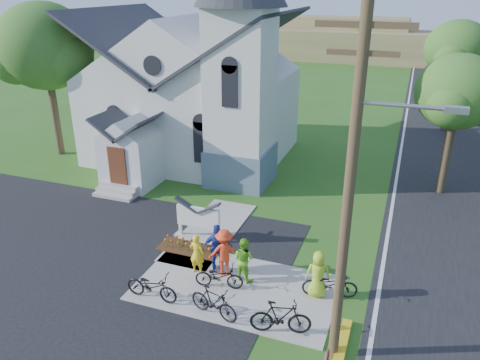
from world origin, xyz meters
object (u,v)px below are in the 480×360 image
at_px(church_sign, 198,218).
at_px(bike_0, 152,286).
at_px(bike_2, 219,276).
at_px(cyclist_1, 244,259).
at_px(bike_1, 214,302).
at_px(bike_4, 330,284).
at_px(cyclist_0, 197,254).
at_px(cyclist_4, 318,274).
at_px(utility_pole, 352,186).
at_px(cyclist_2, 218,247).
at_px(bike_3, 281,317).
at_px(cyclist_3, 224,252).

xyz_separation_m(church_sign, bike_0, (0.25, -4.29, -0.47)).
distance_m(church_sign, bike_2, 3.64).
height_order(cyclist_1, bike_1, cyclist_1).
bearing_deg(bike_4, bike_1, 111.05).
bearing_deg(cyclist_0, cyclist_1, -172.56).
distance_m(bike_1, cyclist_4, 3.68).
distance_m(bike_0, cyclist_1, 3.35).
relative_size(cyclist_0, bike_1, 0.87).
relative_size(utility_pole, cyclist_2, 5.36).
bearing_deg(cyclist_1, cyclist_0, 21.64).
bearing_deg(bike_3, bike_1, 75.19).
xyz_separation_m(church_sign, bike_3, (4.81, -4.40, -0.41)).
xyz_separation_m(bike_1, bike_3, (2.22, 0.00, 0.03)).
xyz_separation_m(cyclist_0, cyclist_4, (4.46, 0.16, 0.07)).
bearing_deg(bike_0, utility_pole, -92.45).
bearing_deg(cyclist_4, bike_3, 60.57).
relative_size(cyclist_2, bike_4, 0.99).
bearing_deg(bike_3, cyclist_2, 36.13).
bearing_deg(bike_0, cyclist_2, -28.44).
height_order(church_sign, bike_1, church_sign).
relative_size(cyclist_0, bike_4, 0.83).
bearing_deg(cyclist_2, church_sign, -68.77).
distance_m(cyclist_0, cyclist_1, 1.77).
relative_size(bike_1, cyclist_2, 0.97).
bearing_deg(cyclist_4, cyclist_2, -17.46).
height_order(utility_pole, bike_0, utility_pole).
bearing_deg(bike_1, bike_3, -76.38).
relative_size(utility_pole, bike_0, 5.21).
xyz_separation_m(cyclist_3, bike_4, (3.90, -0.03, -0.41)).
distance_m(bike_2, bike_4, 3.85).
height_order(bike_1, bike_4, bike_1).
distance_m(utility_pole, cyclist_1, 6.43).
height_order(bike_0, cyclist_2, cyclist_2).
distance_m(church_sign, cyclist_0, 2.52).
bearing_deg(cyclist_2, cyclist_1, 145.49).
bearing_deg(bike_0, bike_2, -52.33).
xyz_separation_m(cyclist_2, bike_2, (0.49, -1.06, -0.48)).
bearing_deg(cyclist_1, bike_2, 66.56).
height_order(utility_pole, cyclist_1, utility_pole).
bearing_deg(bike_0, cyclist_0, -19.82).
distance_m(cyclist_1, cyclist_4, 2.70).
bearing_deg(bike_0, cyclist_1, -47.97).
xyz_separation_m(cyclist_2, bike_4, (4.25, -0.23, -0.44)).
bearing_deg(bike_4, cyclist_2, 72.80).
xyz_separation_m(bike_0, bike_3, (4.56, -0.11, 0.07)).
relative_size(church_sign, bike_4, 1.17).
bearing_deg(cyclist_0, utility_pole, 157.92).
relative_size(bike_2, cyclist_3, 0.95).
xyz_separation_m(bike_2, bike_3, (2.67, -1.50, 0.12)).
relative_size(church_sign, bike_1, 1.22).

